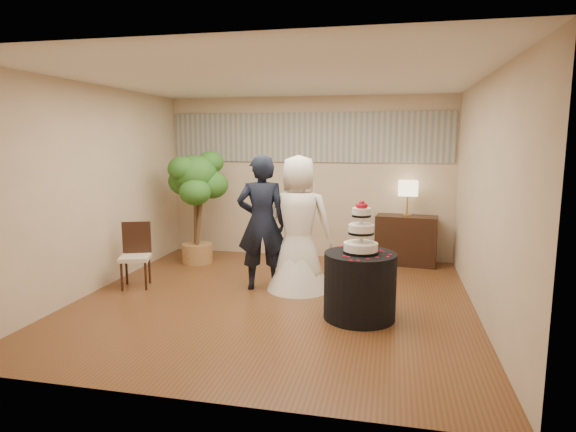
% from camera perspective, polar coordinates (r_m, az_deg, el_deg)
% --- Properties ---
extents(floor, '(5.00, 5.00, 0.00)m').
position_cam_1_polar(floor, '(6.34, -1.67, -9.95)').
color(floor, brown).
rests_on(floor, ground).
extents(ceiling, '(5.00, 5.00, 0.00)m').
position_cam_1_polar(ceiling, '(6.04, -1.80, 16.05)').
color(ceiling, white).
rests_on(ceiling, wall_back).
extents(wall_back, '(5.00, 0.06, 2.80)m').
position_cam_1_polar(wall_back, '(8.47, 2.36, 4.55)').
color(wall_back, '#C9B295').
rests_on(wall_back, ground).
extents(wall_front, '(5.00, 0.06, 2.80)m').
position_cam_1_polar(wall_front, '(3.68, -11.17, -1.51)').
color(wall_front, '#C9B295').
rests_on(wall_front, ground).
extents(wall_left, '(0.06, 5.00, 2.80)m').
position_cam_1_polar(wall_left, '(7.06, -21.86, 3.01)').
color(wall_left, '#C9B295').
rests_on(wall_left, ground).
extents(wall_right, '(0.06, 5.00, 2.80)m').
position_cam_1_polar(wall_right, '(5.95, 22.35, 1.97)').
color(wall_right, '#C9B295').
rests_on(wall_right, ground).
extents(mural_border, '(4.90, 0.02, 0.85)m').
position_cam_1_polar(mural_border, '(8.42, 2.37, 9.29)').
color(mural_border, gray).
rests_on(mural_border, wall_back).
extents(groom, '(0.76, 0.59, 1.87)m').
position_cam_1_polar(groom, '(6.61, -3.12, -0.81)').
color(groom, black).
rests_on(groom, floor).
extents(bride, '(0.91, 0.88, 1.86)m').
position_cam_1_polar(bride, '(6.58, 1.26, -0.87)').
color(bride, white).
rests_on(bride, floor).
extents(cake_table, '(1.08, 1.08, 0.78)m').
position_cam_1_polar(cake_table, '(5.69, 8.50, -8.18)').
color(cake_table, black).
rests_on(cake_table, floor).
extents(wedding_cake, '(0.40, 0.40, 0.61)m').
position_cam_1_polar(wedding_cake, '(5.53, 8.67, -1.31)').
color(wedding_cake, white).
rests_on(wedding_cake, cake_table).
extents(console, '(1.03, 0.54, 0.82)m').
position_cam_1_polar(console, '(8.24, 13.80, -2.79)').
color(console, black).
rests_on(console, floor).
extents(table_lamp, '(0.31, 0.31, 0.58)m').
position_cam_1_polar(table_lamp, '(8.13, 13.99, 2.04)').
color(table_lamp, '#CAB685').
rests_on(table_lamp, console).
extents(ficus_tree, '(0.92, 0.92, 1.91)m').
position_cam_1_polar(ficus_tree, '(8.15, -10.86, 1.09)').
color(ficus_tree, '#2D6620').
rests_on(ficus_tree, floor).
extents(side_chair, '(0.54, 0.55, 0.91)m').
position_cam_1_polar(side_chair, '(7.09, -17.67, -4.51)').
color(side_chair, black).
rests_on(side_chair, floor).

